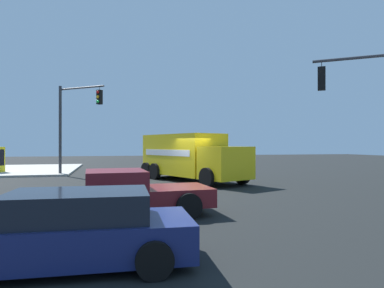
{
  "coord_description": "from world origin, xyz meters",
  "views": [
    {
      "loc": [
        -17.29,
        4.16,
        2.13
      ],
      "look_at": [
        1.89,
        -0.61,
        2.19
      ],
      "focal_mm": 31.42,
      "sensor_mm": 36.0,
      "label": 1
    }
  ],
  "objects_px": {
    "delivery_truck": "(190,156)",
    "sedan_navy": "(72,230)",
    "traffic_light_secondary": "(73,116)",
    "pickup_maroon": "(122,192)"
  },
  "relations": [
    {
      "from": "delivery_truck",
      "to": "sedan_navy",
      "type": "xyz_separation_m",
      "value": [
        -13.12,
        5.31,
        -0.82
      ]
    },
    {
      "from": "traffic_light_secondary",
      "to": "delivery_truck",
      "type": "bearing_deg",
      "value": -125.33
    },
    {
      "from": "delivery_truck",
      "to": "sedan_navy",
      "type": "height_order",
      "value": "delivery_truck"
    },
    {
      "from": "delivery_truck",
      "to": "traffic_light_secondary",
      "type": "relative_size",
      "value": 1.3
    },
    {
      "from": "traffic_light_secondary",
      "to": "pickup_maroon",
      "type": "bearing_deg",
      "value": -168.89
    },
    {
      "from": "delivery_truck",
      "to": "sedan_navy",
      "type": "relative_size",
      "value": 1.82
    },
    {
      "from": "delivery_truck",
      "to": "traffic_light_secondary",
      "type": "height_order",
      "value": "traffic_light_secondary"
    },
    {
      "from": "delivery_truck",
      "to": "traffic_light_secondary",
      "type": "distance_m",
      "value": 9.07
    },
    {
      "from": "delivery_truck",
      "to": "sedan_navy",
      "type": "distance_m",
      "value": 14.18
    },
    {
      "from": "pickup_maroon",
      "to": "sedan_navy",
      "type": "relative_size",
      "value": 1.21
    }
  ]
}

